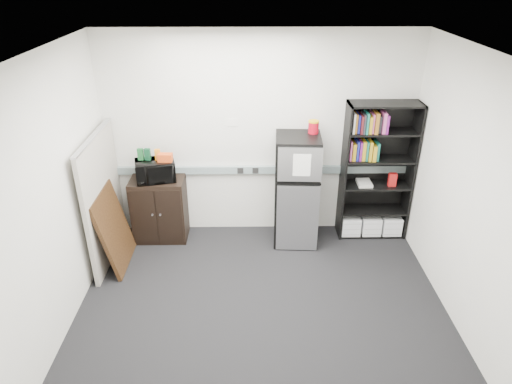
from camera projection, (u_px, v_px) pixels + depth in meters
floor at (262, 311)px, 4.94m from camera, size 4.00×4.00×0.00m
wall_back at (259, 137)px, 5.89m from camera, size 4.00×0.02×2.70m
wall_right at (472, 199)px, 4.35m from camera, size 0.02×3.50×2.70m
wall_left at (52, 202)px, 4.30m from camera, size 0.02×3.50×2.70m
ceiling at (264, 55)px, 3.72m from camera, size 4.00×3.50×0.02m
electrical_raceway at (259, 170)px, 6.06m from camera, size 3.92×0.05×0.10m
wall_note at (232, 122)px, 5.79m from camera, size 0.14×0.00×0.10m
bookshelf at (377, 173)px, 5.94m from camera, size 0.90×0.34×1.85m
cubicle_partition at (103, 199)px, 5.51m from camera, size 0.06×1.30×1.62m
cabinet at (160, 209)px, 6.06m from camera, size 0.70×0.46×0.87m
microwave at (155, 171)px, 5.79m from camera, size 0.55×0.44×0.27m
snack_box_a at (141, 154)px, 5.73m from camera, size 0.07×0.05×0.15m
snack_box_b at (147, 154)px, 5.73m from camera, size 0.08×0.06×0.15m
snack_box_c at (158, 155)px, 5.73m from camera, size 0.08×0.06×0.14m
snack_bag at (165, 158)px, 5.70m from camera, size 0.18×0.11×0.10m
refrigerator at (296, 191)px, 5.88m from camera, size 0.58×0.61×1.47m
coffee_can at (314, 126)px, 5.62m from camera, size 0.13×0.13×0.18m
framed_poster at (114, 229)px, 5.50m from camera, size 0.26×0.78×0.98m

